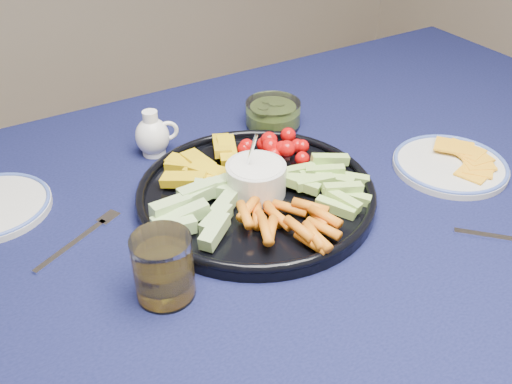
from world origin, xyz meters
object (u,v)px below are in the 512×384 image
dining_table (295,254)px  cheese_plate (450,163)px  creamer_pitcher (153,136)px  pickle_bowl (273,115)px  juice_tumbler (164,271)px  crudite_platter (255,190)px

dining_table → cheese_plate: (0.31, -0.03, 0.10)m
dining_table → creamer_pitcher: 0.34m
creamer_pitcher → pickle_bowl: 0.25m
creamer_pitcher → pickle_bowl: bearing=-4.9°
creamer_pitcher → juice_tumbler: 0.37m
dining_table → cheese_plate: bearing=-5.9°
dining_table → pickle_bowl: bearing=65.3°
pickle_bowl → juice_tumbler: 0.49m
cheese_plate → dining_table: bearing=174.1°
dining_table → pickle_bowl: (0.12, 0.27, 0.11)m
crudite_platter → creamer_pitcher: size_ratio=4.49×
pickle_bowl → juice_tumbler: size_ratio=1.17×
creamer_pitcher → juice_tumbler: size_ratio=0.92×
crudite_platter → juice_tumbler: size_ratio=4.15×
pickle_bowl → juice_tumbler: bearing=-139.1°
dining_table → juice_tumbler: juice_tumbler is taller
dining_table → crudite_platter: size_ratio=4.31×
crudite_platter → juice_tumbler: crudite_platter is taller
crudite_platter → creamer_pitcher: (-0.08, 0.23, 0.01)m
dining_table → crudite_platter: crudite_platter is taller
pickle_bowl → creamer_pitcher: bearing=175.1°
creamer_pitcher → pickle_bowl: size_ratio=0.79×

